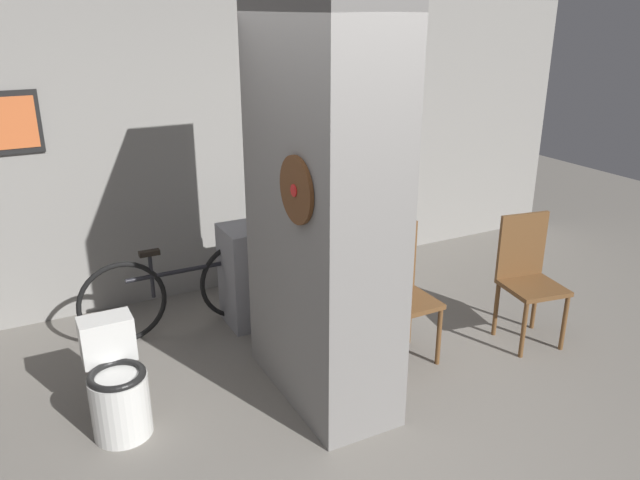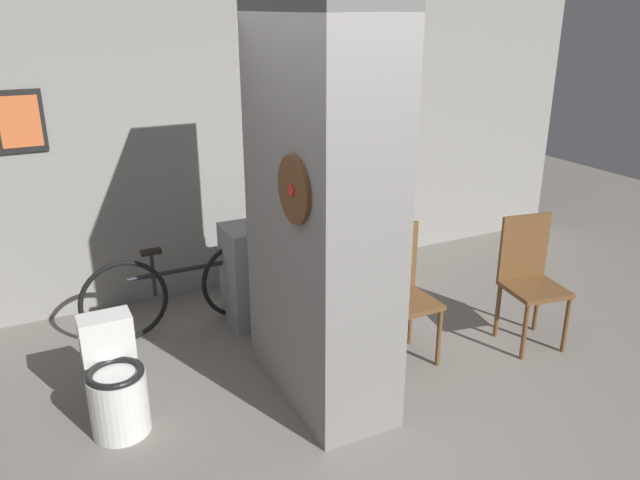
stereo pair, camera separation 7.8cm
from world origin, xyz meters
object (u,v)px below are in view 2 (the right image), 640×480
Objects in this scene: chair_near_pillar at (400,288)px; bicycle at (185,288)px; toilet at (116,385)px; chair_by_doorway at (530,275)px; bottle_tall at (270,213)px.

chair_near_pillar is 1.77m from bicycle.
chair_by_doorway is at bearing -5.58° from toilet.
chair_near_pillar is 1.00× the size of chair_by_doorway.
chair_by_doorway is at bearing -35.64° from bottle_tall.
bicycle is at bearing 164.48° from bottle_tall.
bottle_tall is at bearing -15.52° from bicycle.
chair_by_doorway reaches higher than toilet.
toilet is at bearing -147.93° from bottle_tall.
chair_by_doorway is 2.10m from bottle_tall.
bottle_tall reaches higher than bicycle.
bicycle is (0.74, 1.09, 0.06)m from toilet.
chair_near_pillar is (2.07, -0.05, 0.26)m from toilet.
toilet is 1.82m from bottle_tall.
chair_by_doorway reaches higher than bicycle.
chair_by_doorway is 3.15× the size of bottle_tall.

